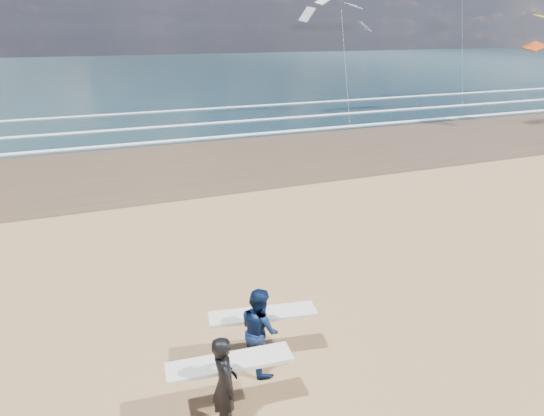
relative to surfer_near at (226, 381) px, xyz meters
name	(u,v)px	position (x,y,z in m)	size (l,w,h in m)	color
wet_sand_strip	(438,136)	(19.35, 17.79, -0.92)	(220.00, 12.00, 0.01)	#4F3E2A
ocean	(212,70)	(19.35, 71.79, -0.92)	(220.00, 100.00, 0.02)	#172D34
foam_breakers	(355,111)	(19.35, 27.89, -0.87)	(220.00, 11.70, 0.05)	white
surfer_near	(226,381)	(0.00, 0.00, 0.00)	(2.24, 1.06, 1.82)	black
surfer_far	(260,329)	(1.07, 1.22, -0.02)	(2.26, 1.28, 1.80)	#0C1D43
kite_1	(344,42)	(17.26, 26.67, 4.54)	(5.91, 4.75, 9.78)	slate
kite_5	(462,9)	(31.76, 30.94, 7.09)	(4.45, 4.59, 15.68)	slate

